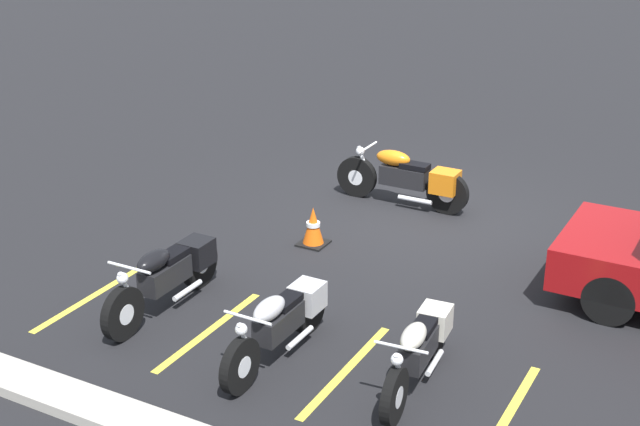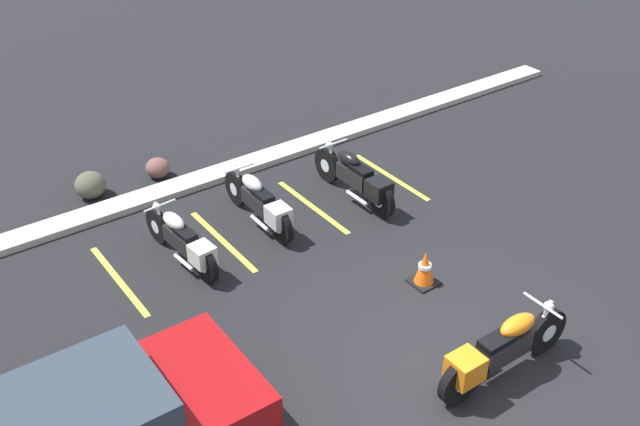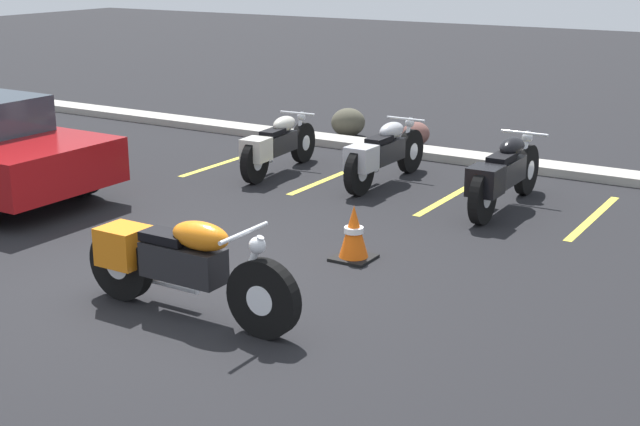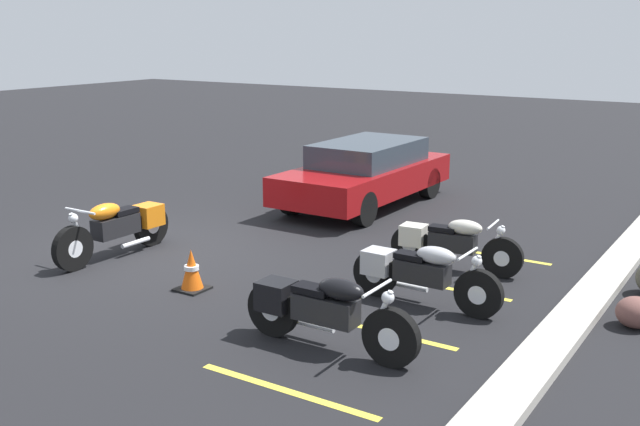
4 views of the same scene
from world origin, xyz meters
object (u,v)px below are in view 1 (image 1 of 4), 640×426
at_px(motorcycle_orange_featured, 408,178).
at_px(parked_bike_0, 420,347).
at_px(traffic_cone, 313,227).
at_px(parked_bike_1, 282,321).
at_px(parked_bike_2, 168,274).

xyz_separation_m(motorcycle_orange_featured, parked_bike_0, (-2.12, 4.62, -0.05)).
bearing_deg(traffic_cone, parked_bike_1, 112.24).
distance_m(parked_bike_1, traffic_cone, 3.06).
distance_m(parked_bike_0, traffic_cone, 3.76).
relative_size(parked_bike_0, parked_bike_1, 0.96).
xyz_separation_m(parked_bike_1, traffic_cone, (1.16, -2.83, -0.16)).
xyz_separation_m(parked_bike_0, traffic_cone, (2.72, -2.59, -0.15)).
bearing_deg(traffic_cone, motorcycle_orange_featured, -106.36).
bearing_deg(parked_bike_1, parked_bike_0, 99.46).
xyz_separation_m(parked_bike_1, parked_bike_2, (1.81, -0.32, 0.02)).
xyz_separation_m(parked_bike_0, parked_bike_1, (1.56, 0.24, 0.02)).
height_order(parked_bike_0, traffic_cone, parked_bike_0).
bearing_deg(parked_bike_2, traffic_cone, 165.01).
distance_m(motorcycle_orange_featured, parked_bike_0, 5.09).
relative_size(parked_bike_1, parked_bike_2, 0.95).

